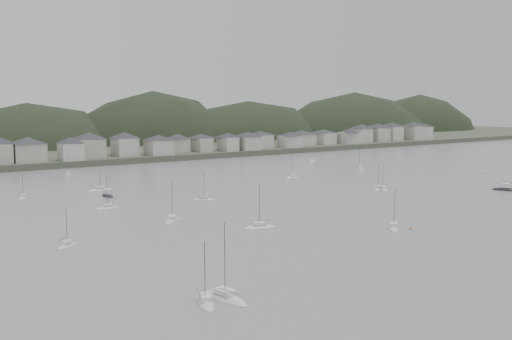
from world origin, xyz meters
TOP-DOWN VIEW (x-y plane):
  - ground at (0.00, 0.00)m, footprint 900.00×900.00m
  - far_shore_land at (0.00, 295.00)m, footprint 900.00×250.00m
  - forested_ridge at (4.83, 269.40)m, footprint 851.55×103.94m
  - waterfront_town at (50.59, 183.34)m, footprint 451.48×28.46m
  - moored_fleet at (-19.27, 54.46)m, footprint 182.08×177.32m
  - motor_launch_near at (65.75, 18.62)m, footprint 6.98×9.27m
  - motor_launch_far at (-51.68, 84.71)m, footprint 2.81×7.34m
  - mooring_buoys at (25.24, 44.68)m, footprint 153.42×123.43m

SIDE VIEW (x-z plane):
  - forested_ridge at x=4.83m, z-range -62.57..40.00m
  - ground at x=0.00m, z-range 0.00..0.00m
  - mooring_buoys at x=25.24m, z-range -0.20..0.50m
  - moored_fleet at x=-19.27m, z-range -6.41..6.77m
  - motor_launch_near at x=65.75m, z-range -1.76..2.33m
  - motor_launch_far at x=-51.68m, z-range -1.58..2.17m
  - far_shore_land at x=0.00m, z-range 0.00..3.00m
  - waterfront_town at x=50.59m, z-range 2.20..15.12m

